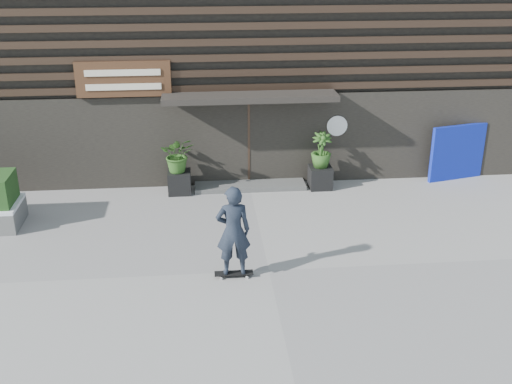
{
  "coord_description": "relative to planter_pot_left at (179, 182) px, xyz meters",
  "views": [
    {
      "loc": [
        -1.33,
        -11.23,
        6.42
      ],
      "look_at": [
        -0.12,
        1.59,
        1.1
      ],
      "focal_mm": 43.99,
      "sensor_mm": 36.0,
      "label": 1
    }
  ],
  "objects": [
    {
      "name": "entrance_step",
      "position": [
        1.9,
        0.2,
        -0.24
      ],
      "size": [
        3.0,
        0.8,
        0.12
      ],
      "primitive_type": "cube",
      "color": "#474745",
      "rests_on": "ground"
    },
    {
      "name": "planter_pot_right",
      "position": [
        3.8,
        0.0,
        0.0
      ],
      "size": [
        0.6,
        0.6,
        0.6
      ],
      "primitive_type": "cube",
      "color": "black",
      "rests_on": "ground"
    },
    {
      "name": "planter_pot_left",
      "position": [
        0.0,
        0.0,
        0.0
      ],
      "size": [
        0.6,
        0.6,
        0.6
      ],
      "primitive_type": "cube",
      "color": "black",
      "rests_on": "ground"
    },
    {
      "name": "bamboo_left",
      "position": [
        0.0,
        0.0,
        0.78
      ],
      "size": [
        0.86,
        0.75,
        0.96
      ],
      "primitive_type": "imported",
      "color": "#2D591E",
      "rests_on": "planter_pot_left"
    },
    {
      "name": "ground",
      "position": [
        1.9,
        -4.4,
        -0.3
      ],
      "size": [
        80.0,
        80.0,
        0.0
      ],
      "primitive_type": "plane",
      "color": "gray",
      "rests_on": "ground"
    },
    {
      "name": "building",
      "position": [
        1.9,
        5.56,
        3.69
      ],
      "size": [
        18.0,
        11.0,
        8.0
      ],
      "color": "black",
      "rests_on": "ground"
    },
    {
      "name": "skateboarder",
      "position": [
        1.17,
        -4.59,
        0.73
      ],
      "size": [
        0.78,
        0.46,
        1.97
      ],
      "color": "black",
      "rests_on": "ground"
    },
    {
      "name": "blue_tarp",
      "position": [
        7.71,
        0.3,
        0.48
      ],
      "size": [
        1.65,
        0.52,
        1.57
      ],
      "primitive_type": "cube",
      "rotation": [
        0.0,
        0.0,
        0.24
      ],
      "color": "#0C1DA6",
      "rests_on": "ground"
    },
    {
      "name": "bamboo_right",
      "position": [
        3.8,
        0.0,
        0.78
      ],
      "size": [
        0.54,
        0.54,
        0.96
      ],
      "primitive_type": "imported",
      "color": "#2D591E",
      "rests_on": "planter_pot_right"
    }
  ]
}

